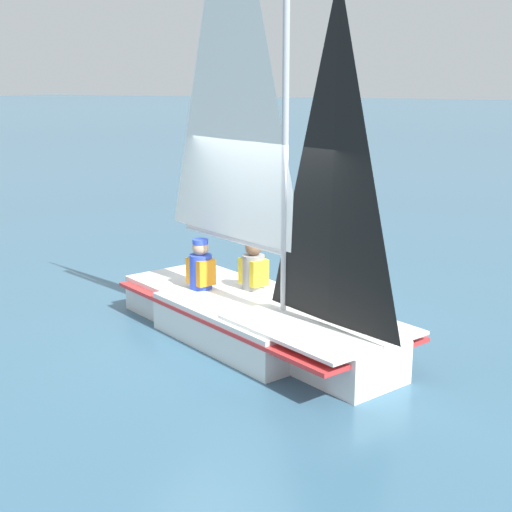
{
  "coord_description": "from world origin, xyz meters",
  "views": [
    {
      "loc": [
        -7.56,
        -4.11,
        3.2
      ],
      "look_at": [
        0.0,
        0.0,
        1.09
      ],
      "focal_mm": 50.0,
      "sensor_mm": 36.0,
      "label": 1
    }
  ],
  "objects": [
    {
      "name": "ground_plane",
      "position": [
        0.0,
        0.0,
        0.0
      ],
      "size": [
        260.0,
        260.0,
        0.0
      ],
      "primitive_type": "plane",
      "color": "#38607A"
    },
    {
      "name": "sailor_crew",
      "position": [
        0.19,
        0.94,
        0.63
      ],
      "size": [
        0.39,
        0.41,
        1.16
      ],
      "rotation": [
        0.0,
        0.0,
        4.32
      ],
      "color": "black",
      "rests_on": "ground_plane"
    },
    {
      "name": "sailor_helm",
      "position": [
        0.51,
        0.32,
        0.62
      ],
      "size": [
        0.39,
        0.41,
        1.16
      ],
      "rotation": [
        0.0,
        0.0,
        4.32
      ],
      "color": "black",
      "rests_on": "ground_plane"
    },
    {
      "name": "sailboat_main",
      "position": [
        0.01,
        0.03,
        0.82
      ],
      "size": [
        3.12,
        4.5,
        6.16
      ],
      "rotation": [
        0.0,
        0.0,
        4.32
      ],
      "color": "white",
      "rests_on": "ground_plane"
    }
  ]
}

